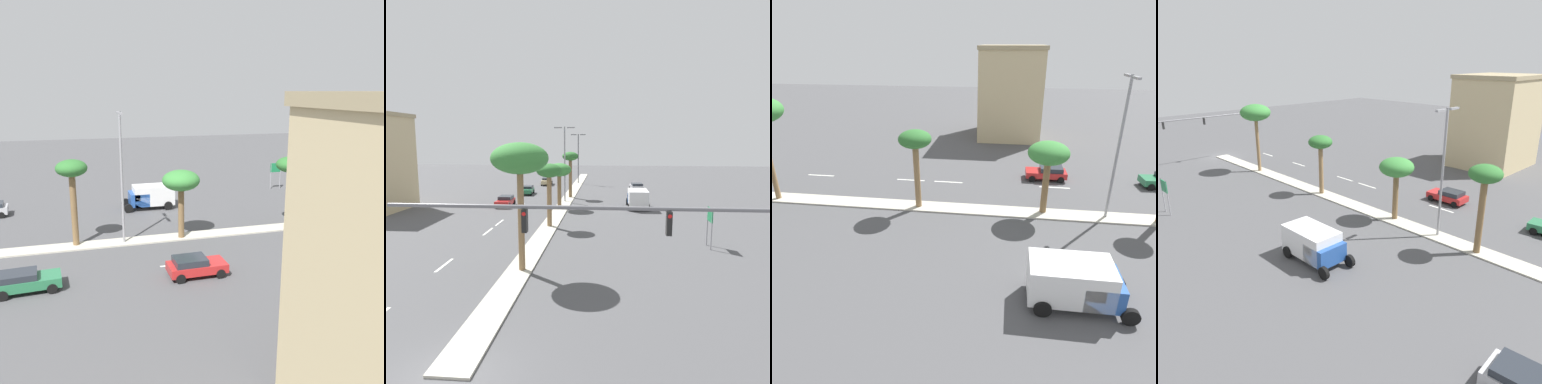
{
  "view_description": "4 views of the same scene",
  "coord_description": "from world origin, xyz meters",
  "views": [
    {
      "loc": [
        -33.13,
        42.25,
        12.15
      ],
      "look_at": [
        1.88,
        32.33,
        3.44
      ],
      "focal_mm": 39.57,
      "sensor_mm": 36.0,
      "label": 1
    },
    {
      "loc": [
        5.92,
        -11.84,
        8.9
      ],
      "look_at": [
        2.72,
        26.96,
        3.19
      ],
      "focal_mm": 33.73,
      "sensor_mm": 36.0,
      "label": 2
    },
    {
      "loc": [
        24.34,
        30.85,
        12.61
      ],
      "look_at": [
        -0.07,
        27.54,
        1.54
      ],
      "focal_mm": 31.48,
      "sensor_mm": 36.0,
      "label": 3
    },
    {
      "loc": [
        25.49,
        54.73,
        14.16
      ],
      "look_at": [
        0.6,
        28.83,
        1.62
      ],
      "focal_mm": 36.05,
      "sensor_mm": 36.0,
      "label": 4
    }
  ],
  "objects": [
    {
      "name": "ground_plane",
      "position": [
        0.0,
        30.92,
        0.0
      ],
      "size": [
        160.0,
        160.0,
        0.0
      ],
      "primitive_type": "plane",
      "color": "#4C4C4F"
    },
    {
      "name": "median_curb",
      "position": [
        0.0,
        39.75,
        0.06
      ],
      "size": [
        1.8,
        79.51,
        0.12
      ],
      "primitive_type": "cube",
      "color": "#B7B2A3",
      "rests_on": "ground"
    },
    {
      "name": "lane_stripe_leading",
      "position": [
        -5.62,
        11.94,
        0.01
      ],
      "size": [
        0.2,
        2.8,
        0.01
      ],
      "primitive_type": "cube",
      "color": "silver",
      "rests_on": "ground"
    },
    {
      "name": "lane_stripe_trailing",
      "position": [
        -5.62,
        21.44,
        0.01
      ],
      "size": [
        0.2,
        2.8,
        0.01
      ],
      "primitive_type": "cube",
      "color": "silver",
      "rests_on": "ground"
    },
    {
      "name": "lane_stripe_near",
      "position": [
        -5.62,
        25.23,
        0.01
      ],
      "size": [
        0.2,
        2.8,
        0.01
      ],
      "primitive_type": "cube",
      "color": "silver",
      "rests_on": "ground"
    },
    {
      "name": "lane_stripe_mid",
      "position": [
        -5.62,
        35.41,
        0.01
      ],
      "size": [
        0.2,
        2.8,
        0.01
      ],
      "primitive_type": "cube",
      "color": "silver",
      "rests_on": "ground"
    },
    {
      "name": "traffic_signal_gantry",
      "position": [
        9.56,
        1.57,
        4.43
      ],
      "size": [
        16.75,
        0.53,
        6.89
      ],
      "color": "slate",
      "rests_on": "ground"
    },
    {
      "name": "directional_road_sign",
      "position": [
        14.34,
        17.86,
        2.4
      ],
      "size": [
        0.1,
        1.44,
        3.34
      ],
      "color": "gray",
      "rests_on": "ground"
    },
    {
      "name": "palm_tree_inboard",
      "position": [
        0.2,
        11.27,
        7.5
      ],
      "size": [
        3.77,
        3.77,
        8.59
      ],
      "color": "olive",
      "rests_on": "median_curb"
    },
    {
      "name": "palm_tree_far",
      "position": [
        0.07,
        23.77,
        5.44
      ],
      "size": [
        2.55,
        2.55,
        6.38
      ],
      "color": "olive",
      "rests_on": "median_curb"
    },
    {
      "name": "palm_tree_left",
      "position": [
        -0.27,
        33.88,
        4.84
      ],
      "size": [
        3.11,
        3.11,
        5.75
      ],
      "color": "brown",
      "rests_on": "median_curb"
    },
    {
      "name": "palm_tree_outboard",
      "position": [
        0.28,
        42.46,
        5.84
      ],
      "size": [
        2.44,
        2.44,
        6.91
      ],
      "color": "brown",
      "rests_on": "median_curb"
    },
    {
      "name": "street_lamp_left",
      "position": [
        -0.12,
        38.67,
        6.24
      ],
      "size": [
        2.9,
        0.24,
        10.52
      ],
      "color": "gray",
      "rests_on": "median_curb"
    },
    {
      "name": "street_lamp_inboard",
      "position": [
        0.02,
        60.3,
        5.87
      ],
      "size": [
        2.9,
        0.24,
        9.81
      ],
      "color": "#515459",
      "rests_on": "median_curb"
    },
    {
      "name": "sedan_red_right",
      "position": [
        -7.72,
        34.83,
        0.72
      ],
      "size": [
        2.07,
        3.97,
        1.34
      ],
      "color": "red",
      "rests_on": "ground"
    },
    {
      "name": "sedan_green_mid",
      "position": [
        -7.11,
        45.59,
        0.72
      ],
      "size": [
        2.12,
        4.13,
        1.33
      ],
      "color": "#287047",
      "rests_on": "ground"
    },
    {
      "name": "sedan_tan_outboard",
      "position": [
        -6.02,
        58.0,
        0.74
      ],
      "size": [
        2.28,
        4.44,
        1.36
      ],
      "color": "tan",
      "rests_on": "ground"
    },
    {
      "name": "sedan_silver_rear",
      "position": [
        10.96,
        50.72,
        0.76
      ],
      "size": [
        2.33,
        4.0,
        1.4
      ],
      "color": "#B2B2B7",
      "rests_on": "ground"
    },
    {
      "name": "box_truck",
      "position": [
        9.85,
        34.74,
        1.34
      ],
      "size": [
        2.68,
        5.36,
        2.44
      ],
      "color": "#234C99",
      "rests_on": "ground"
    }
  ]
}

